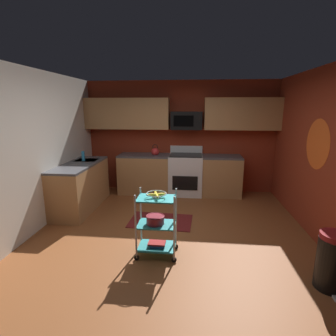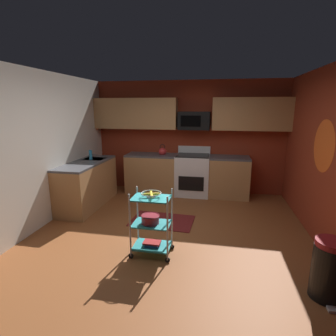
# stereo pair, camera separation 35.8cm
# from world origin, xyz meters

# --- Properties ---
(floor) EXTENTS (4.40, 4.80, 0.04)m
(floor) POSITION_xyz_m (0.00, 0.00, -0.02)
(floor) COLOR brown
(floor) RESTS_ON ground
(wall_back) EXTENTS (4.52, 0.06, 2.60)m
(wall_back) POSITION_xyz_m (0.00, 2.43, 1.30)
(wall_back) COLOR maroon
(wall_back) RESTS_ON ground
(wall_left) EXTENTS (0.06, 4.80, 2.60)m
(wall_left) POSITION_xyz_m (-2.23, 0.00, 1.30)
(wall_left) COLOR silver
(wall_left) RESTS_ON ground
(wall_right) EXTENTS (0.06, 4.80, 2.60)m
(wall_right) POSITION_xyz_m (2.23, 0.00, 1.30)
(wall_right) COLOR maroon
(wall_right) RESTS_ON ground
(wall_flower_decal) EXTENTS (0.00, 0.77, 0.77)m
(wall_flower_decal) POSITION_xyz_m (2.20, 0.34, 1.45)
(wall_flower_decal) COLOR #E5591E
(counter_run) EXTENTS (3.61, 2.23, 0.92)m
(counter_run) POSITION_xyz_m (-0.71, 1.69, 0.46)
(counter_run) COLOR #B27F4C
(counter_run) RESTS_ON ground
(oven_range) EXTENTS (0.76, 0.65, 1.10)m
(oven_range) POSITION_xyz_m (0.15, 2.10, 0.48)
(oven_range) COLOR white
(oven_range) RESTS_ON ground
(upper_cabinets) EXTENTS (4.40, 0.33, 0.70)m
(upper_cabinets) POSITION_xyz_m (-0.03, 2.23, 1.85)
(upper_cabinets) COLOR #B27F4C
(microwave) EXTENTS (0.70, 0.39, 0.40)m
(microwave) POSITION_xyz_m (0.15, 2.21, 1.70)
(microwave) COLOR black
(rolling_cart) EXTENTS (0.57, 0.36, 0.91)m
(rolling_cart) POSITION_xyz_m (-0.15, -0.58, 0.45)
(rolling_cart) COLOR silver
(rolling_cart) RESTS_ON ground
(fruit_bowl) EXTENTS (0.27, 0.27, 0.07)m
(fruit_bowl) POSITION_xyz_m (-0.15, -0.58, 0.88)
(fruit_bowl) COLOR silver
(fruit_bowl) RESTS_ON rolling_cart
(mixing_bowl_large) EXTENTS (0.25, 0.25, 0.11)m
(mixing_bowl_large) POSITION_xyz_m (-0.16, -0.58, 0.52)
(mixing_bowl_large) COLOR maroon
(mixing_bowl_large) RESTS_ON rolling_cart
(book_stack) EXTENTS (0.24, 0.19, 0.05)m
(book_stack) POSITION_xyz_m (-0.15, -0.58, 0.16)
(book_stack) COLOR #1E4C8C
(book_stack) RESTS_ON rolling_cart
(kettle) EXTENTS (0.21, 0.18, 0.26)m
(kettle) POSITION_xyz_m (-0.56, 2.10, 1.00)
(kettle) COLOR red
(kettle) RESTS_ON counter_run
(dish_soap_bottle) EXTENTS (0.06, 0.06, 0.20)m
(dish_soap_bottle) POSITION_xyz_m (-1.93, 1.25, 1.02)
(dish_soap_bottle) COLOR #2D8CBF
(dish_soap_bottle) RESTS_ON counter_run
(trash_can) EXTENTS (0.34, 0.42, 0.66)m
(trash_can) POSITION_xyz_m (1.90, -1.06, 0.33)
(trash_can) COLOR black
(trash_can) RESTS_ON ground
(floor_rug) EXTENTS (1.14, 0.76, 0.01)m
(floor_rug) POSITION_xyz_m (-0.23, 0.50, 0.01)
(floor_rug) COLOR maroon
(floor_rug) RESTS_ON ground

